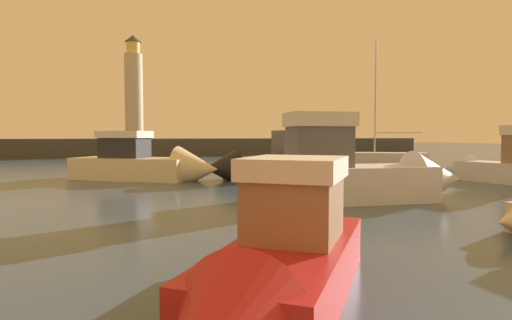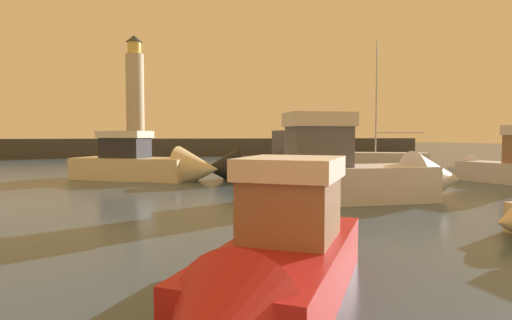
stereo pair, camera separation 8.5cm
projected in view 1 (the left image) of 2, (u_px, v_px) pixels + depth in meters
name	position (u px, v px, depth m)	size (l,w,h in m)	color
ground_plane	(223.00, 173.00, 30.01)	(220.00, 220.00, 0.00)	#384C60
breakwater	(177.00, 147.00, 56.06)	(69.41, 5.80, 2.22)	#423F3D
lighthouse	(134.00, 90.00, 54.07)	(2.24, 2.24, 13.05)	beige
motorboat_0	(370.00, 175.00, 17.07)	(8.70, 3.13, 3.93)	silver
motorboat_2	(502.00, 165.00, 23.66)	(3.19, 7.23, 3.44)	silver
motorboat_3	(272.00, 163.00, 25.92)	(9.02, 3.39, 3.23)	black
motorboat_5	(276.00, 269.00, 6.07)	(5.01, 5.94, 2.59)	#B21E1E
motorboat_6	(153.00, 165.00, 24.96)	(8.92, 6.97, 3.46)	beige
sailboat_moored	(383.00, 158.00, 37.10)	(7.31, 5.15, 10.69)	silver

